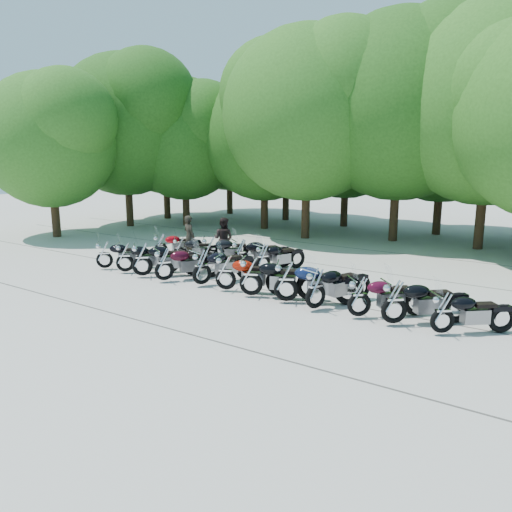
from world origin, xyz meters
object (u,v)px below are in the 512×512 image
Objects in this scene: motorcycle_2 at (142,258)px; motorcycle_6 at (251,275)px; motorcycle_9 at (360,295)px; motorcycle_14 at (210,249)px; motorcycle_7 at (286,280)px; motorcycle_4 at (202,266)px; motorcycle_3 at (164,263)px; rider_1 at (223,239)px; motorcycle_10 at (395,300)px; motorcycle_15 at (240,253)px; motorcycle_1 at (125,256)px; motorcycle_12 at (161,245)px; rider_0 at (189,236)px; motorcycle_16 at (263,257)px; motorcycle_13 at (180,248)px; motorcycle_11 at (443,311)px; motorcycle_8 at (316,287)px; motorcycle_5 at (226,271)px; motorcycle_0 at (104,254)px.

motorcycle_6 is (4.71, 0.16, 0.00)m from motorcycle_2.
motorcycle_14 reaches higher than motorcycle_9.
motorcycle_7 is at bearing -133.97° from motorcycle_2.
motorcycle_4 is at bearing 175.15° from motorcycle_14.
motorcycle_3 is 1.03× the size of motorcycle_14.
motorcycle_2 is at bearing 70.23° from rider_1.
motorcycle_10 is 7.51m from motorcycle_15.
motorcycle_1 is 1.28× the size of rider_1.
rider_0 reaches higher than motorcycle_12.
motorcycle_12 is at bearing 31.48° from motorcycle_9.
motorcycle_13 is at bearing 25.09° from motorcycle_16.
motorcycle_6 is 5.79m from motorcycle_11.
motorcycle_8 is at bearing -148.26° from motorcycle_3.
motorcycle_2 reaches higher than motorcycle_12.
motorcycle_12 is at bearing 65.33° from rider_0.
motorcycle_3 is at bearing 85.92° from rider_1.
motorcycle_14 is at bearing 25.64° from motorcycle_9.
motorcycle_9 is at bearing -149.68° from motorcycle_14.
rider_1 is (-9.99, 3.93, 0.28)m from motorcycle_11.
motorcycle_7 is at bearing -110.37° from motorcycle_5.
motorcycle_8 reaches higher than motorcycle_13.
motorcycle_7 is at bearing 132.02° from rider_1.
motorcycle_12 is (-8.82, 2.61, -0.09)m from motorcycle_8.
motorcycle_8 is (2.28, -0.03, -0.02)m from motorcycle_6.
motorcycle_15 is (2.28, 2.88, -0.03)m from motorcycle_2.
motorcycle_0 is 0.86× the size of motorcycle_2.
motorcycle_2 is at bearing 22.01° from motorcycle_8.
motorcycle_7 reaches higher than motorcycle_1.
motorcycle_3 is at bearing 136.11° from rider_0.
motorcycle_2 is at bearing 48.15° from motorcycle_10.
motorcycle_4 is at bearing 132.34° from motorcycle_15.
rider_1 is (-0.24, 1.16, 0.24)m from motorcycle_14.
motorcycle_0 is at bearing 29.18° from motorcycle_3.
motorcycle_6 is at bearing 167.63° from motorcycle_15.
motorcycle_2 reaches higher than motorcycle_3.
motorcycle_16 is at bearing 3.08° from motorcycle_6.
motorcycle_14 is 1.95m from rider_0.
motorcycle_9 is 1.12× the size of motorcycle_13.
motorcycle_6 is (2.14, -0.14, 0.02)m from motorcycle_4.
motorcycle_14 is (2.90, 2.89, 0.04)m from motorcycle_0.
motorcycle_1 is (1.14, 0.03, 0.03)m from motorcycle_0.
motorcycle_3 reaches higher than motorcycle_14.
motorcycle_6 is 1.09× the size of motorcycle_14.
motorcycle_5 is at bearing 47.80° from motorcycle_11.
motorcycle_10 is (3.34, -0.10, -0.03)m from motorcycle_7.
motorcycle_6 is 3.18m from motorcycle_16.
motorcycle_16 is at bearing -146.28° from motorcycle_12.
motorcycle_7 is at bearing 169.54° from rider_0.
motorcycle_11 is (1.22, 0.01, -0.08)m from motorcycle_10.
rider_0 is (-1.78, 0.74, 0.25)m from motorcycle_14.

